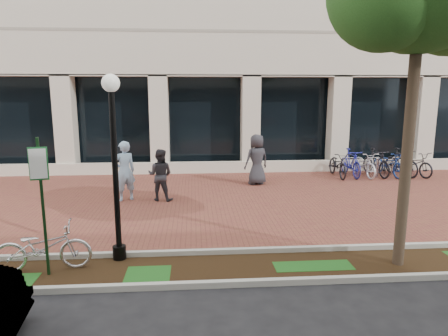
{
  "coord_description": "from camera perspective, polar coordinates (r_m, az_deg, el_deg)",
  "views": [
    {
      "loc": [
        -0.51,
        -12.75,
        3.51
      ],
      "look_at": [
        0.39,
        -0.8,
        1.22
      ],
      "focal_mm": 32.0,
      "sensor_mm": 36.0,
      "label": 1
    }
  ],
  "objects": [
    {
      "name": "ground",
      "position": [
        13.23,
        -1.97,
        -4.59
      ],
      "size": [
        120.0,
        120.0,
        0.0
      ],
      "primitive_type": "plane",
      "color": "black",
      "rests_on": "ground"
    },
    {
      "name": "brick_plaza",
      "position": [
        13.23,
        -1.97,
        -4.57
      ],
      "size": [
        40.0,
        9.0,
        0.01
      ],
      "primitive_type": "cube",
      "color": "brown",
      "rests_on": "ground"
    },
    {
      "name": "planting_strip",
      "position": [
        8.29,
        -0.4,
        -14.2
      ],
      "size": [
        40.0,
        1.5,
        0.01
      ],
      "primitive_type": "cube",
      "color": "black",
      "rests_on": "ground"
    },
    {
      "name": "curb_plaza_side",
      "position": [
        8.95,
        -0.74,
        -11.86
      ],
      "size": [
        40.0,
        0.12,
        0.12
      ],
      "primitive_type": "cube",
      "color": "#A9A89F",
      "rests_on": "ground"
    },
    {
      "name": "curb_street_side",
      "position": [
        7.59,
        0.01,
        -16.21
      ],
      "size": [
        40.0,
        0.12,
        0.12
      ],
      "primitive_type": "cube",
      "color": "#A9A89F",
      "rests_on": "ground"
    },
    {
      "name": "parking_sign",
      "position": [
        8.21,
        -24.63,
        -2.97
      ],
      "size": [
        0.34,
        0.07,
        2.7
      ],
      "rotation": [
        0.0,
        0.0,
        0.17
      ],
      "color": "#143919",
      "rests_on": "ground"
    },
    {
      "name": "lamppost",
      "position": [
        8.41,
        -15.37,
        1.4
      ],
      "size": [
        0.36,
        0.36,
        3.86
      ],
      "color": "black",
      "rests_on": "ground"
    },
    {
      "name": "locked_bicycle",
      "position": [
        8.81,
        -24.44,
        -10.27
      ],
      "size": [
        1.91,
        0.83,
        0.98
      ],
      "primitive_type": "imported",
      "rotation": [
        0.0,
        0.0,
        1.67
      ],
      "color": "silver",
      "rests_on": "ground"
    },
    {
      "name": "pedestrian_left",
      "position": [
        13.35,
        -14.03,
        -0.43
      ],
      "size": [
        0.85,
        0.75,
        1.97
      ],
      "primitive_type": "imported",
      "rotation": [
        0.0,
        0.0,
        3.63
      ],
      "color": "#97C0E2",
      "rests_on": "ground"
    },
    {
      "name": "pedestrian_mid",
      "position": [
        13.16,
        -9.11,
        -0.99
      ],
      "size": [
        0.96,
        0.83,
        1.7
      ],
      "primitive_type": "imported",
      "rotation": [
        0.0,
        0.0,
        2.9
      ],
      "color": "#29292E",
      "rests_on": "ground"
    },
    {
      "name": "pedestrian_right",
      "position": [
        15.29,
        4.7,
        1.21
      ],
      "size": [
        1.1,
        0.9,
        1.94
      ],
      "primitive_type": "imported",
      "rotation": [
        0.0,
        0.0,
        3.49
      ],
      "color": "#2B2A30",
      "rests_on": "ground"
    },
    {
      "name": "bollard",
      "position": [
        17.71,
        21.01,
        0.08
      ],
      "size": [
        0.12,
        0.12,
        0.85
      ],
      "color": "#B8B8BD",
      "rests_on": "ground"
    },
    {
      "name": "bike_rack_cluster",
      "position": [
        18.0,
        20.9,
        0.62
      ],
      "size": [
        4.3,
        2.12,
        1.17
      ],
      "rotation": [
        0.0,
        0.0,
        0.09
      ],
      "color": "black",
      "rests_on": "ground"
    }
  ]
}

